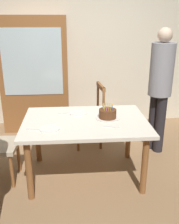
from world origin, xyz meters
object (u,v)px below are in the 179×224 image
birthday_cake (108,114)px  china_cabinet (35,75)px  plate_far_side (78,113)px  chair_spindle_back (89,117)px  person_guest (160,84)px  dining_table (85,127)px  plate_near_celebrant (50,129)px

birthday_cake → china_cabinet: size_ratio=0.15×
birthday_cake → plate_far_side: (-0.34, 0.19, -0.05)m
birthday_cake → chair_spindle_back: bearing=101.0°
person_guest → plate_far_side: bearing=-161.9°
dining_table → birthday_cake: size_ratio=5.14×
birthday_cake → plate_near_celebrant: size_ratio=1.27×
person_guest → birthday_cake: bearing=-144.9°
birthday_cake → chair_spindle_back: 0.87m
person_guest → china_cabinet: bearing=152.2°
china_cabinet → dining_table: bearing=-64.3°
birthday_cake → plate_near_celebrant: 0.71m
chair_spindle_back → plate_near_celebrant: bearing=-115.9°
birthday_cake → plate_far_side: birthday_cake is taller
china_cabinet → person_guest: bearing=-27.8°
plate_far_side → birthday_cake: bearing=-29.8°
china_cabinet → chair_spindle_back: bearing=-40.5°
birthday_cake → chair_spindle_back: (-0.15, 0.79, -0.34)m
dining_table → birthday_cake: birthday_cake is taller
chair_spindle_back → dining_table: bearing=-97.8°
plate_near_celebrant → person_guest: size_ratio=0.13×
plate_far_side → china_cabinet: china_cabinet is taller
dining_table → china_cabinet: 1.75m
dining_table → plate_near_celebrant: 0.47m
birthday_cake → chair_spindle_back: chair_spindle_back is taller
dining_table → chair_spindle_back: size_ratio=1.51×
plate_far_side → person_guest: 1.23m
dining_table → china_cabinet: bearing=115.7°
chair_spindle_back → person_guest: 1.13m
birthday_cake → person_guest: size_ratio=0.16×
person_guest → china_cabinet: (-1.82, 0.96, -0.05)m
person_guest → dining_table: bearing=-150.9°
dining_table → chair_spindle_back: (0.11, 0.82, -0.19)m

